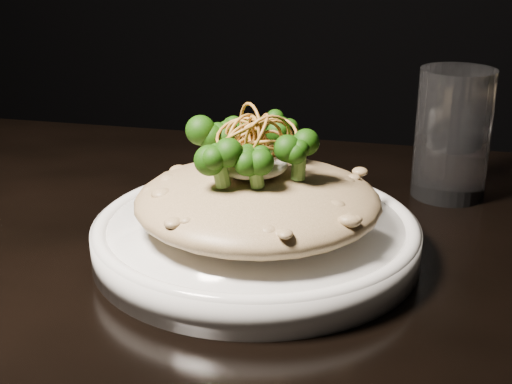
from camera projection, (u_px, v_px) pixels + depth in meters
plate at (256, 238)px, 0.59m from camera, size 0.27×0.27×0.03m
risotto at (258, 201)px, 0.57m from camera, size 0.20×0.20×0.04m
broccoli at (258, 145)px, 0.57m from camera, size 0.12×0.12×0.04m
cheese at (252, 165)px, 0.56m from camera, size 0.06×0.06×0.02m
shallots at (257, 130)px, 0.56m from camera, size 0.06×0.06×0.04m
drinking_glass at (453, 134)px, 0.70m from camera, size 0.08×0.08×0.13m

